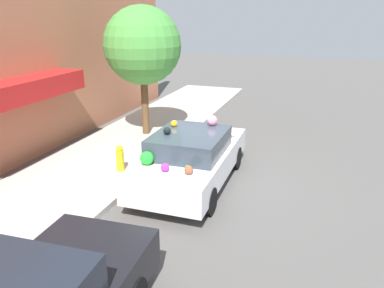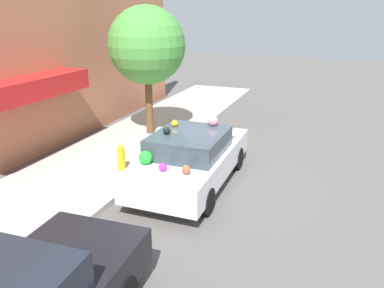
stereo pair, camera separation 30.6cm
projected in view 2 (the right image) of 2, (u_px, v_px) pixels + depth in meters
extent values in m
plane|color=#565451|center=(186.00, 182.00, 9.51)|extent=(60.00, 60.00, 0.00)
cube|color=#B2ADA3|center=(97.00, 165.00, 10.41)|extent=(24.00, 3.20, 0.14)
cube|color=#B26B4C|center=(18.00, 51.00, 10.18)|extent=(18.00, 0.30, 6.17)
cube|color=red|center=(24.00, 90.00, 9.76)|extent=(4.36, 0.90, 0.55)
cylinder|color=brown|center=(149.00, 103.00, 12.63)|extent=(0.24, 0.24, 2.07)
sphere|color=#47933D|center=(147.00, 45.00, 11.99)|extent=(2.50, 2.50, 2.50)
cylinder|color=gold|center=(121.00, 160.00, 9.84)|extent=(0.20, 0.20, 0.55)
sphere|color=gold|center=(121.00, 148.00, 9.73)|extent=(0.18, 0.18, 0.18)
cube|color=silver|center=(192.00, 161.00, 9.25)|extent=(4.27, 1.86, 0.61)
cube|color=#333D47|center=(189.00, 142.00, 8.92)|extent=(1.93, 1.62, 0.48)
cylinder|color=black|center=(181.00, 151.00, 10.80)|extent=(0.61, 0.19, 0.61)
cylinder|color=black|center=(238.00, 159.00, 10.24)|extent=(0.61, 0.19, 0.61)
cylinder|color=black|center=(137.00, 189.00, 8.47)|extent=(0.61, 0.19, 0.61)
cylinder|color=black|center=(207.00, 201.00, 7.91)|extent=(0.61, 0.19, 0.61)
sphere|color=orange|center=(195.00, 126.00, 10.51)|extent=(0.39, 0.39, 0.28)
ellipsoid|color=brown|center=(186.00, 170.00, 7.72)|extent=(0.21, 0.22, 0.20)
sphere|color=green|center=(213.00, 127.00, 10.49)|extent=(0.27, 0.27, 0.25)
ellipsoid|color=green|center=(185.00, 169.00, 7.81)|extent=(0.16, 0.16, 0.17)
sphere|color=yellow|center=(195.00, 132.00, 10.06)|extent=(0.34, 0.34, 0.24)
ellipsoid|color=brown|center=(227.00, 136.00, 9.86)|extent=(0.48, 0.50, 0.20)
sphere|color=black|center=(167.00, 130.00, 8.73)|extent=(0.25, 0.25, 0.18)
sphere|color=orange|center=(175.00, 123.00, 9.31)|extent=(0.21, 0.21, 0.16)
sphere|color=white|center=(226.00, 134.00, 9.75)|extent=(0.34, 0.34, 0.32)
sphere|color=white|center=(229.00, 137.00, 9.82)|extent=(0.19, 0.19, 0.16)
sphere|color=pink|center=(213.00, 121.00, 9.37)|extent=(0.36, 0.36, 0.26)
sphere|color=green|center=(146.00, 158.00, 8.23)|extent=(0.37, 0.37, 0.30)
sphere|color=#B02EC0|center=(163.00, 167.00, 7.88)|extent=(0.20, 0.20, 0.18)
ellipsoid|color=white|center=(231.00, 134.00, 10.06)|extent=(0.39, 0.36, 0.17)
cylinder|color=black|center=(33.00, 274.00, 5.73)|extent=(0.60, 0.21, 0.59)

